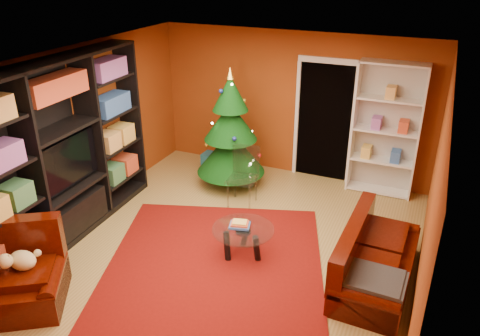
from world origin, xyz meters
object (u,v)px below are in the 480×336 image
at_px(gift_box_teal, 210,160).
at_px(white_bookshelf, 386,131).
at_px(gift_box_green, 240,170).
at_px(dog, 23,260).
at_px(coffee_table, 243,242).
at_px(sofa, 378,255).
at_px(armchair, 20,277).
at_px(acrylic_chair, 242,180).
at_px(media_unit, 62,153).
at_px(christmas_tree, 231,130).
at_px(gift_box_red, 251,171).
at_px(rug, 213,270).

bearing_deg(gift_box_teal, white_bookshelf, 4.70).
bearing_deg(gift_box_green, dog, -102.41).
height_order(gift_box_teal, coffee_table, coffee_table).
height_order(gift_box_teal, sofa, sofa).
height_order(gift_box_teal, armchair, armchair).
distance_m(dog, acrylic_chair, 3.47).
xyz_separation_m(media_unit, armchair, (0.58, -1.49, -0.88)).
distance_m(armchair, sofa, 4.26).
bearing_deg(christmas_tree, white_bookshelf, 17.79).
distance_m(dog, coffee_table, 2.72).
height_order(gift_box_red, acrylic_chair, acrylic_chair).
height_order(christmas_tree, gift_box_red, christmas_tree).
relative_size(gift_box_red, coffee_table, 0.23).
relative_size(rug, sofa, 1.81).
height_order(gift_box_green, coffee_table, coffee_table).
bearing_deg(white_bookshelf, christmas_tree, -162.06).
xyz_separation_m(dog, acrylic_chair, (1.37, 3.19, -0.14)).
distance_m(rug, christmas_tree, 2.72).
xyz_separation_m(gift_box_green, dog, (-0.91, -4.16, 0.46)).
distance_m(gift_box_teal, gift_box_red, 0.88).
bearing_deg(rug, media_unit, 179.09).
relative_size(gift_box_red, acrylic_chair, 0.22).
bearing_deg(sofa, christmas_tree, 59.94).
height_order(christmas_tree, gift_box_green, christmas_tree).
xyz_separation_m(gift_box_teal, sofa, (3.48, -2.27, 0.25)).
relative_size(media_unit, dog, 8.29).
relative_size(gift_box_red, sofa, 0.11).
bearing_deg(acrylic_chair, rug, -83.73).
height_order(gift_box_red, dog, dog).
distance_m(rug, gift_box_teal, 3.28).
bearing_deg(gift_box_red, sofa, -40.34).
xyz_separation_m(gift_box_red, armchair, (-1.12, -4.29, 0.29)).
distance_m(gift_box_red, white_bookshelf, 2.49).
relative_size(gift_box_teal, gift_box_green, 1.21).
height_order(gift_box_teal, acrylic_chair, acrylic_chair).
distance_m(gift_box_red, sofa, 3.42).
xyz_separation_m(coffee_table, acrylic_chair, (-0.59, 1.34, 0.22)).
distance_m(gift_box_red, armchair, 4.45).
xyz_separation_m(rug, gift_box_green, (-0.82, 2.78, 0.11)).
relative_size(sofa, coffee_table, 2.16).
relative_size(white_bookshelf, sofa, 1.27).
xyz_separation_m(rug, gift_box_teal, (-1.51, 2.91, 0.13)).
bearing_deg(white_bookshelf, gift_box_teal, -175.16).
height_order(rug, acrylic_chair, acrylic_chair).
xyz_separation_m(gift_box_teal, armchair, (-0.24, -4.36, 0.25)).
height_order(christmas_tree, white_bookshelf, white_bookshelf).
xyz_separation_m(white_bookshelf, acrylic_chair, (-1.99, -1.36, -0.68)).
bearing_deg(gift_box_teal, armchair, -93.15).
height_order(media_unit, sofa, media_unit).
relative_size(media_unit, christmas_tree, 1.56).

